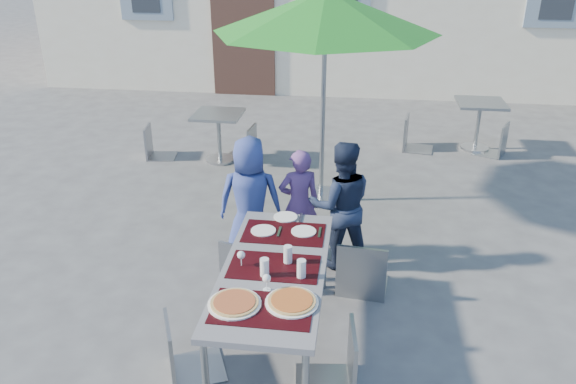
# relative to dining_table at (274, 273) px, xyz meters

# --- Properties ---
(ground) EXTENTS (90.00, 90.00, 0.00)m
(ground) POSITION_rel_dining_table_xyz_m (0.13, 0.38, -0.70)
(ground) COLOR #48484A
(ground) RESTS_ON ground
(dining_table) EXTENTS (0.80, 1.85, 0.76)m
(dining_table) POSITION_rel_dining_table_xyz_m (0.00, 0.00, 0.00)
(dining_table) COLOR #4F4F55
(dining_table) RESTS_ON ground
(pizza_near_left) EXTENTS (0.38, 0.38, 0.03)m
(pizza_near_left) POSITION_rel_dining_table_xyz_m (-0.20, -0.53, 0.07)
(pizza_near_left) COLOR white
(pizza_near_left) RESTS_ON dining_table
(pizza_near_right) EXTENTS (0.38, 0.38, 0.03)m
(pizza_near_right) POSITION_rel_dining_table_xyz_m (0.20, -0.46, 0.07)
(pizza_near_right) COLOR white
(pizza_near_right) RESTS_ON dining_table
(glassware) EXTENTS (0.55, 0.46, 0.15)m
(glassware) POSITION_rel_dining_table_xyz_m (0.05, -0.08, 0.13)
(glassware) COLOR silver
(glassware) RESTS_ON dining_table
(place_settings) EXTENTS (0.61, 0.50, 0.01)m
(place_settings) POSITION_rel_dining_table_xyz_m (-0.01, 0.66, 0.06)
(place_settings) COLOR white
(place_settings) RESTS_ON dining_table
(child_0) EXTENTS (0.69, 0.49, 1.33)m
(child_0) POSITION_rel_dining_table_xyz_m (-0.46, 1.34, -0.03)
(child_0) COLOR navy
(child_0) RESTS_ON ground
(child_1) EXTENTS (0.49, 0.40, 1.18)m
(child_1) POSITION_rel_dining_table_xyz_m (0.03, 1.49, -0.11)
(child_1) COLOR #623C7C
(child_1) RESTS_ON ground
(child_2) EXTENTS (0.71, 0.50, 1.34)m
(child_2) POSITION_rel_dining_table_xyz_m (0.46, 1.34, -0.03)
(child_2) COLOR #1B253D
(child_2) RESTS_ON ground
(chair_0) EXTENTS (0.53, 0.53, 0.96)m
(chair_0) POSITION_rel_dining_table_xyz_m (-0.41, 0.79, -0.13)
(chair_0) COLOR gray
(chair_0) RESTS_ON ground
(chair_1) EXTENTS (0.50, 0.51, 1.01)m
(chair_1) POSITION_rel_dining_table_xyz_m (-0.14, 1.03, -0.10)
(chair_1) COLOR gray
(chair_1) RESTS_ON ground
(chair_2) EXTENTS (0.51, 0.52, 1.05)m
(chair_2) POSITION_rel_dining_table_xyz_m (0.70, 0.83, -0.08)
(chair_2) COLOR gray
(chair_2) RESTS_ON ground
(chair_3) EXTENTS (0.55, 0.54, 0.93)m
(chair_3) POSITION_rel_dining_table_xyz_m (-0.65, -0.43, -0.16)
(chair_3) COLOR gray
(chair_3) RESTS_ON ground
(chair_4) EXTENTS (0.48, 0.47, 0.97)m
(chair_4) POSITION_rel_dining_table_xyz_m (0.54, -0.41, -0.13)
(chair_4) COLOR gray
(chair_4) RESTS_ON ground
(patio_umbrella) EXTENTS (2.60, 2.60, 2.57)m
(patio_umbrella) POSITION_rel_dining_table_xyz_m (0.16, 2.81, 1.62)
(patio_umbrella) COLOR #B0B2B8
(patio_umbrella) RESTS_ON ground
(cafe_table_0) EXTENTS (0.69, 0.69, 0.74)m
(cafe_table_0) POSITION_rel_dining_table_xyz_m (-1.46, 4.01, -0.19)
(cafe_table_0) COLOR #B0B2B8
(cafe_table_0) RESTS_ON ground
(bg_chair_l_0) EXTENTS (0.47, 0.46, 0.92)m
(bg_chair_l_0) POSITION_rel_dining_table_xyz_m (-2.48, 4.04, -0.16)
(bg_chair_l_0) COLOR gray
(bg_chair_l_0) RESTS_ON ground
(bg_chair_r_0) EXTENTS (0.47, 0.47, 0.98)m
(bg_chair_r_0) POSITION_rel_dining_table_xyz_m (-1.09, 4.15, -0.12)
(bg_chair_r_0) COLOR gray
(bg_chair_r_0) RESTS_ON ground
(cafe_table_1) EXTENTS (0.72, 0.72, 0.77)m
(cafe_table_1) POSITION_rel_dining_table_xyz_m (2.44, 5.04, -0.16)
(cafe_table_1) COLOR #B0B2B8
(cafe_table_1) RESTS_ON ground
(bg_chair_l_1) EXTENTS (0.52, 0.51, 1.01)m
(bg_chair_l_1) POSITION_rel_dining_table_xyz_m (1.44, 4.92, -0.10)
(bg_chair_l_1) COLOR gray
(bg_chair_l_1) RESTS_ON ground
(bg_chair_r_1) EXTENTS (0.56, 0.56, 0.95)m
(bg_chair_r_1) POSITION_rel_dining_table_xyz_m (2.71, 4.82, -0.14)
(bg_chair_r_1) COLOR gray
(bg_chair_r_1) RESTS_ON ground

